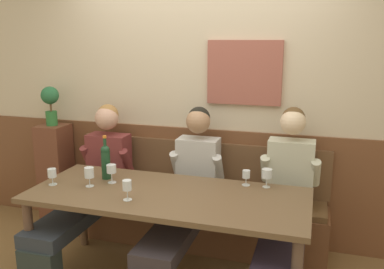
{
  "coord_description": "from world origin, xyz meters",
  "views": [
    {
      "loc": [
        1.02,
        -2.56,
        1.88
      ],
      "look_at": [
        0.1,
        0.45,
        1.14
      ],
      "focal_mm": 38.33,
      "sensor_mm": 36.0,
      "label": 1
    }
  ],
  "objects_px": {
    "wine_glass_left_end": "(267,174)",
    "wine_glass_by_bottle": "(89,173)",
    "wall_bench": "(194,215)",
    "wine_bottle_clear_water": "(106,161)",
    "person_left_seat": "(286,203)",
    "dining_table": "(167,203)",
    "person_right_seat": "(91,183)",
    "wine_glass_right_end": "(246,175)",
    "wine_glass_mid_right": "(52,174)",
    "potted_plant": "(50,101)",
    "wine_glass_near_bucket": "(111,169)",
    "wine_glass_center_rear": "(127,186)",
    "person_center_left_seat": "(187,192)"
  },
  "relations": [
    {
      "from": "wine_glass_left_end",
      "to": "wine_glass_by_bottle",
      "type": "xyz_separation_m",
      "value": [
        -1.32,
        -0.39,
        0.0
      ]
    },
    {
      "from": "wall_bench",
      "to": "wine_bottle_clear_water",
      "type": "xyz_separation_m",
      "value": [
        -0.59,
        -0.53,
        0.63
      ]
    },
    {
      "from": "wall_bench",
      "to": "wine_glass_by_bottle",
      "type": "height_order",
      "value": "wall_bench"
    },
    {
      "from": "person_left_seat",
      "to": "wine_bottle_clear_water",
      "type": "height_order",
      "value": "person_left_seat"
    },
    {
      "from": "dining_table",
      "to": "person_left_seat",
      "type": "relative_size",
      "value": 1.56
    },
    {
      "from": "wall_bench",
      "to": "dining_table",
      "type": "xyz_separation_m",
      "value": [
        0.0,
        -0.69,
        0.39
      ]
    },
    {
      "from": "wine_glass_left_end",
      "to": "wine_glass_by_bottle",
      "type": "relative_size",
      "value": 0.95
    },
    {
      "from": "person_right_seat",
      "to": "wine_glass_right_end",
      "type": "bearing_deg",
      "value": 0.52
    },
    {
      "from": "wine_glass_by_bottle",
      "to": "wine_glass_mid_right",
      "type": "bearing_deg",
      "value": -170.11
    },
    {
      "from": "wall_bench",
      "to": "potted_plant",
      "type": "bearing_deg",
      "value": 178.67
    },
    {
      "from": "wine_bottle_clear_water",
      "to": "potted_plant",
      "type": "distance_m",
      "value": 1.13
    },
    {
      "from": "person_left_seat",
      "to": "wine_glass_right_end",
      "type": "bearing_deg",
      "value": 178.17
    },
    {
      "from": "wall_bench",
      "to": "wine_glass_near_bucket",
      "type": "distance_m",
      "value": 0.98
    },
    {
      "from": "wine_bottle_clear_water",
      "to": "wine_glass_mid_right",
      "type": "relative_size",
      "value": 2.79
    },
    {
      "from": "person_right_seat",
      "to": "wine_bottle_clear_water",
      "type": "distance_m",
      "value": 0.41
    },
    {
      "from": "wine_glass_center_rear",
      "to": "wine_glass_near_bucket",
      "type": "bearing_deg",
      "value": 133.51
    },
    {
      "from": "person_left_seat",
      "to": "wine_glass_center_rear",
      "type": "relative_size",
      "value": 9.01
    },
    {
      "from": "person_center_left_seat",
      "to": "person_left_seat",
      "type": "distance_m",
      "value": 0.8
    },
    {
      "from": "wine_glass_center_rear",
      "to": "dining_table",
      "type": "bearing_deg",
      "value": 43.25
    },
    {
      "from": "person_left_seat",
      "to": "wine_glass_left_end",
      "type": "height_order",
      "value": "person_left_seat"
    },
    {
      "from": "wine_glass_left_end",
      "to": "wine_glass_center_rear",
      "type": "distance_m",
      "value": 1.07
    },
    {
      "from": "person_center_left_seat",
      "to": "wall_bench",
      "type": "bearing_deg",
      "value": 97.24
    },
    {
      "from": "person_left_seat",
      "to": "wine_glass_left_end",
      "type": "xyz_separation_m",
      "value": [
        -0.16,
        0.01,
        0.21
      ]
    },
    {
      "from": "dining_table",
      "to": "person_right_seat",
      "type": "bearing_deg",
      "value": 158.95
    },
    {
      "from": "person_right_seat",
      "to": "potted_plant",
      "type": "bearing_deg",
      "value": 148.31
    },
    {
      "from": "wine_glass_left_end",
      "to": "wine_glass_mid_right",
      "type": "xyz_separation_m",
      "value": [
        -1.62,
        -0.44,
        -0.02
      ]
    },
    {
      "from": "person_right_seat",
      "to": "wine_glass_center_rear",
      "type": "height_order",
      "value": "person_right_seat"
    },
    {
      "from": "potted_plant",
      "to": "wine_glass_right_end",
      "type": "bearing_deg",
      "value": -10.81
    },
    {
      "from": "wall_bench",
      "to": "wine_bottle_clear_water",
      "type": "distance_m",
      "value": 1.01
    },
    {
      "from": "wine_glass_left_end",
      "to": "wine_glass_near_bucket",
      "type": "relative_size",
      "value": 0.98
    },
    {
      "from": "person_center_left_seat",
      "to": "potted_plant",
      "type": "xyz_separation_m",
      "value": [
        -1.54,
        0.39,
        0.63
      ]
    },
    {
      "from": "person_center_left_seat",
      "to": "wine_glass_right_end",
      "type": "xyz_separation_m",
      "value": [
        0.49,
        0.0,
        0.2
      ]
    },
    {
      "from": "wine_glass_by_bottle",
      "to": "wine_glass_near_bucket",
      "type": "distance_m",
      "value": 0.18
    },
    {
      "from": "wine_bottle_clear_water",
      "to": "wine_glass_near_bucket",
      "type": "bearing_deg",
      "value": -39.98
    },
    {
      "from": "wall_bench",
      "to": "wine_glass_center_rear",
      "type": "height_order",
      "value": "wall_bench"
    },
    {
      "from": "dining_table",
      "to": "wine_glass_near_bucket",
      "type": "bearing_deg",
      "value": 170.69
    },
    {
      "from": "wine_glass_near_bucket",
      "to": "wall_bench",
      "type": "bearing_deg",
      "value": 50.44
    },
    {
      "from": "person_right_seat",
      "to": "person_left_seat",
      "type": "distance_m",
      "value": 1.7
    },
    {
      "from": "wine_bottle_clear_water",
      "to": "wine_glass_by_bottle",
      "type": "height_order",
      "value": "wine_bottle_clear_water"
    },
    {
      "from": "dining_table",
      "to": "person_center_left_seat",
      "type": "height_order",
      "value": "person_center_left_seat"
    },
    {
      "from": "person_right_seat",
      "to": "wine_glass_right_end",
      "type": "xyz_separation_m",
      "value": [
        1.38,
        0.01,
        0.21
      ]
    },
    {
      "from": "potted_plant",
      "to": "wine_bottle_clear_water",
      "type": "bearing_deg",
      "value": -32.21
    },
    {
      "from": "wine_bottle_clear_water",
      "to": "person_center_left_seat",
      "type": "bearing_deg",
      "value": 15.5
    },
    {
      "from": "wine_glass_left_end",
      "to": "dining_table",
      "type": "bearing_deg",
      "value": -153.75
    },
    {
      "from": "person_center_left_seat",
      "to": "wine_glass_near_bucket",
      "type": "height_order",
      "value": "person_center_left_seat"
    },
    {
      "from": "wine_glass_left_end",
      "to": "potted_plant",
      "type": "height_order",
      "value": "potted_plant"
    },
    {
      "from": "wall_bench",
      "to": "person_center_left_seat",
      "type": "xyz_separation_m",
      "value": [
        0.05,
        -0.36,
        0.36
      ]
    },
    {
      "from": "wine_glass_by_bottle",
      "to": "person_center_left_seat",
      "type": "bearing_deg",
      "value": 29.35
    },
    {
      "from": "wine_glass_mid_right",
      "to": "wine_glass_left_end",
      "type": "bearing_deg",
      "value": 15.13
    },
    {
      "from": "person_center_left_seat",
      "to": "wine_glass_right_end",
      "type": "bearing_deg",
      "value": 0.53
    }
  ]
}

